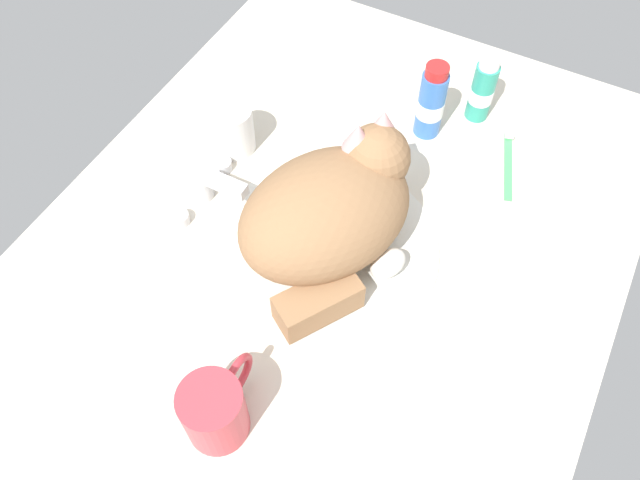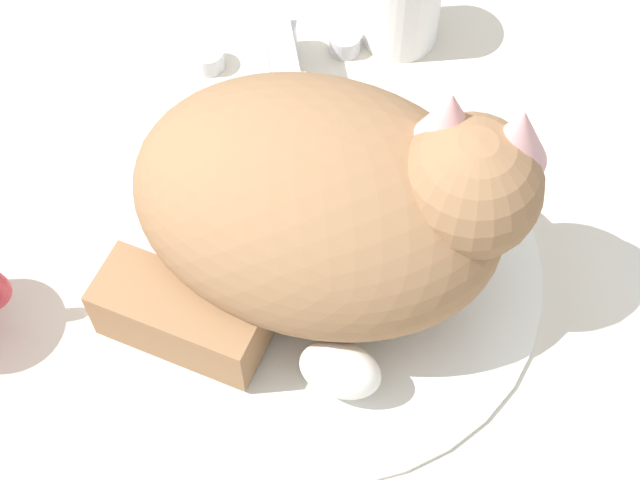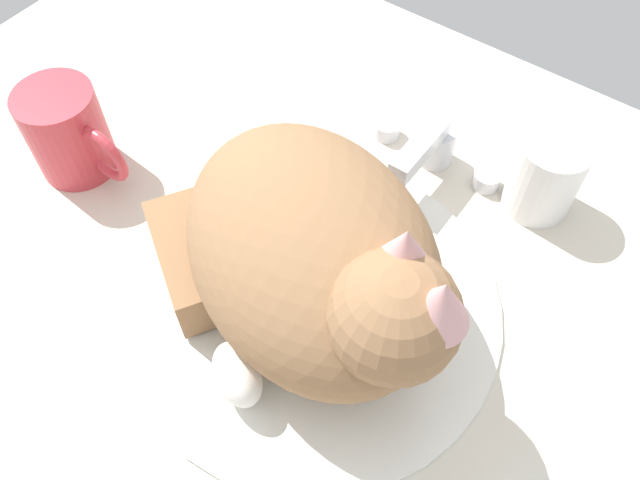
# 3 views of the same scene
# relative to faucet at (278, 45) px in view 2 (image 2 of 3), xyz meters

# --- Properties ---
(ground_plane) EXTENTS (1.10, 0.83, 0.03)m
(ground_plane) POSITION_rel_faucet_xyz_m (0.00, -0.20, -0.04)
(ground_plane) COLOR beige
(sink_basin) EXTENTS (0.34, 0.34, 0.01)m
(sink_basin) POSITION_rel_faucet_xyz_m (0.00, -0.20, -0.02)
(sink_basin) COLOR silver
(sink_basin) RESTS_ON ground_plane
(faucet) EXTENTS (0.15, 0.10, 0.06)m
(faucet) POSITION_rel_faucet_xyz_m (0.00, 0.00, 0.00)
(faucet) COLOR silver
(faucet) RESTS_ON ground_plane
(cat) EXTENTS (0.32, 0.28, 0.18)m
(cat) POSITION_rel_faucet_xyz_m (0.01, -0.21, 0.06)
(cat) COLOR #936B47
(cat) RESTS_ON sink_basin
(rinse_cup) EXTENTS (0.07, 0.07, 0.08)m
(rinse_cup) POSITION_rel_faucet_xyz_m (0.11, 0.02, 0.01)
(rinse_cup) COLOR white
(rinse_cup) RESTS_ON ground_plane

